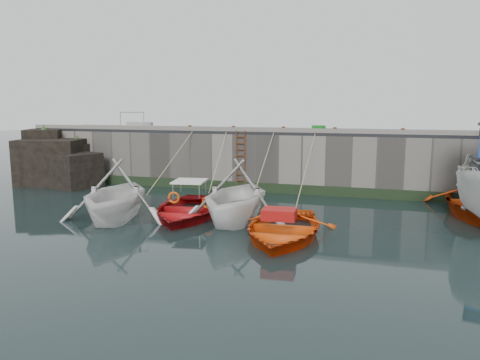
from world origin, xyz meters
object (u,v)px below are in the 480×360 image
(boat_near_white, at_px, (116,219))
(boat_near_navy, at_px, (282,236))
(boat_near_blue, at_px, (187,216))
(bollard_d, at_px, (335,130))
(bollard_a, at_px, (190,128))
(boat_near_blacktrim, at_px, (236,221))
(ladder, at_px, (241,161))
(bollard_e, at_px, (403,131))
(bollard_b, at_px, (233,128))
(bollard_c, at_px, (283,129))
(fish_crate, at_px, (319,128))

(boat_near_white, height_order, boat_near_navy, boat_near_white)
(boat_near_blue, xyz_separation_m, bollard_d, (5.25, 6.34, 3.30))
(bollard_a, bearing_deg, boat_near_blacktrim, -54.28)
(ladder, distance_m, boat_near_navy, 8.89)
(bollard_a, bearing_deg, bollard_e, 0.00)
(ladder, bearing_deg, boat_near_blacktrim, -74.40)
(bollard_a, bearing_deg, bollard_b, 0.00)
(bollard_a, bearing_deg, bollard_c, 0.00)
(boat_near_navy, height_order, bollard_c, bollard_c)
(ladder, xyz_separation_m, boat_near_navy, (3.95, -7.80, -1.59))
(bollard_c, height_order, bollard_e, same)
(ladder, bearing_deg, bollard_e, 2.40)
(boat_near_navy, bearing_deg, bollard_b, 115.16)
(ladder, distance_m, boat_near_blacktrim, 6.70)
(fish_crate, bearing_deg, bollard_c, -110.18)
(boat_near_navy, distance_m, bollard_d, 8.82)
(boat_near_navy, bearing_deg, boat_near_blacktrim, 141.64)
(boat_near_white, distance_m, boat_near_navy, 6.90)
(fish_crate, bearing_deg, boat_near_blacktrim, -81.16)
(boat_near_navy, height_order, fish_crate, fish_crate)
(boat_near_blacktrim, distance_m, bollard_a, 8.78)
(boat_near_white, distance_m, boat_near_blacktrim, 4.82)
(boat_near_blue, xyz_separation_m, fish_crate, (4.22, 8.04, 3.30))
(bollard_b, bearing_deg, bollard_e, 0.00)
(boat_near_white, relative_size, bollard_b, 18.49)
(boat_near_blacktrim, bearing_deg, bollard_d, 64.39)
(boat_near_navy, bearing_deg, bollard_a, 126.99)
(bollard_a, distance_m, bollard_d, 7.80)
(bollard_d, bearing_deg, boat_near_blacktrim, -114.78)
(boat_near_navy, distance_m, bollard_a, 11.20)
(boat_near_blue, distance_m, bollard_e, 11.07)
(bollard_b, height_order, bollard_d, same)
(boat_near_blacktrim, height_order, bollard_d, bollard_d)
(boat_near_blue, distance_m, bollard_b, 7.15)
(fish_crate, bearing_deg, bollard_b, -135.79)
(boat_near_blacktrim, bearing_deg, ladder, 104.77)
(ladder, bearing_deg, boat_near_blue, -94.29)
(fish_crate, relative_size, bollard_e, 2.28)
(boat_near_white, bearing_deg, fish_crate, 40.74)
(ladder, bearing_deg, bollard_b, 146.14)
(boat_near_white, height_order, boat_near_blue, boat_near_white)
(bollard_a, bearing_deg, fish_crate, 14.10)
(bollard_b, height_order, bollard_c, same)
(boat_near_blue, bearing_deg, bollard_d, 41.65)
(bollard_c, bearing_deg, ladder, -171.33)
(boat_near_white, relative_size, bollard_a, 18.49)
(fish_crate, relative_size, bollard_b, 2.28)
(bollard_c, bearing_deg, boat_near_blue, -112.69)
(bollard_d, bearing_deg, boat_near_blue, -129.64)
(ladder, height_order, bollard_b, bollard_b)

